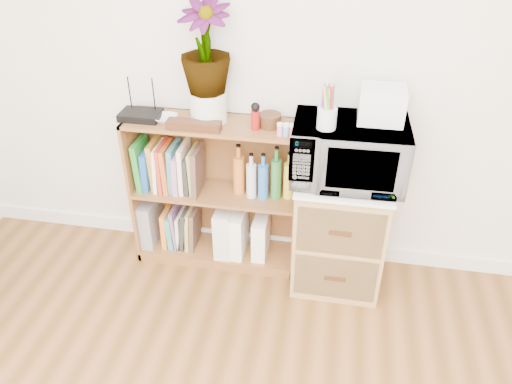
# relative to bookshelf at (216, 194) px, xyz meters

# --- Properties ---
(skirting_board) EXTENTS (4.00, 0.02, 0.10)m
(skirting_board) POSITION_rel_bookshelf_xyz_m (0.35, 0.14, -0.42)
(skirting_board) COLOR white
(skirting_board) RESTS_ON ground
(bookshelf) EXTENTS (1.00, 0.30, 0.95)m
(bookshelf) POSITION_rel_bookshelf_xyz_m (0.00, 0.00, 0.00)
(bookshelf) COLOR brown
(bookshelf) RESTS_ON ground
(wicker_unit) EXTENTS (0.50, 0.45, 0.70)m
(wicker_unit) POSITION_rel_bookshelf_xyz_m (0.75, -0.08, -0.12)
(wicker_unit) COLOR #9E7542
(wicker_unit) RESTS_ON ground
(microwave) EXTENTS (0.60, 0.41, 0.33)m
(microwave) POSITION_rel_bookshelf_xyz_m (0.75, -0.08, 0.41)
(microwave) COLOR silver
(microwave) RESTS_ON wicker_unit
(pen_cup) EXTENTS (0.10, 0.10, 0.11)m
(pen_cup) POSITION_rel_bookshelf_xyz_m (0.63, -0.16, 0.62)
(pen_cup) COLOR silver
(pen_cup) RESTS_ON microwave
(small_appliance) EXTENTS (0.22, 0.19, 0.18)m
(small_appliance) POSITION_rel_bookshelf_xyz_m (0.89, -0.03, 0.66)
(small_appliance) COLOR white
(small_appliance) RESTS_ON microwave
(router) EXTENTS (0.22, 0.15, 0.04)m
(router) POSITION_rel_bookshelf_xyz_m (-0.41, -0.02, 0.50)
(router) COLOR black
(router) RESTS_ON bookshelf
(white_bowl) EXTENTS (0.13, 0.13, 0.03)m
(white_bowl) POSITION_rel_bookshelf_xyz_m (-0.26, -0.03, 0.49)
(white_bowl) COLOR silver
(white_bowl) RESTS_ON bookshelf
(plant_pot) EXTENTS (0.20, 0.20, 0.17)m
(plant_pot) POSITION_rel_bookshelf_xyz_m (-0.02, 0.02, 0.56)
(plant_pot) COLOR silver
(plant_pot) RESTS_ON bookshelf
(potted_plant) EXTENTS (0.27, 0.27, 0.48)m
(potted_plant) POSITION_rel_bookshelf_xyz_m (-0.02, 0.02, 0.89)
(potted_plant) COLOR #34702C
(potted_plant) RESTS_ON plant_pot
(trinket_box) EXTENTS (0.30, 0.07, 0.05)m
(trinket_box) POSITION_rel_bookshelf_xyz_m (-0.08, -0.10, 0.50)
(trinket_box) COLOR #361F0E
(trinket_box) RESTS_ON bookshelf
(kokeshi_doll) EXTENTS (0.05, 0.05, 0.11)m
(kokeshi_doll) POSITION_rel_bookshelf_xyz_m (0.25, -0.04, 0.53)
(kokeshi_doll) COLOR maroon
(kokeshi_doll) RESTS_ON bookshelf
(wooden_bowl) EXTENTS (0.12, 0.12, 0.07)m
(wooden_bowl) POSITION_rel_bookshelf_xyz_m (0.32, 0.01, 0.51)
(wooden_bowl) COLOR #341A0E
(wooden_bowl) RESTS_ON bookshelf
(paint_jars) EXTENTS (0.12, 0.04, 0.06)m
(paint_jars) POSITION_rel_bookshelf_xyz_m (0.42, -0.09, 0.51)
(paint_jars) COLOR pink
(paint_jars) RESTS_ON bookshelf
(file_box) EXTENTS (0.09, 0.24, 0.30)m
(file_box) POSITION_rel_bookshelf_xyz_m (-0.45, 0.00, -0.25)
(file_box) COLOR gray
(file_box) RESTS_ON bookshelf
(magazine_holder_left) EXTENTS (0.10, 0.25, 0.32)m
(magazine_holder_left) POSITION_rel_bookshelf_xyz_m (0.05, -0.01, -0.25)
(magazine_holder_left) COLOR silver
(magazine_holder_left) RESTS_ON bookshelf
(magazine_holder_mid) EXTENTS (0.09, 0.24, 0.30)m
(magazine_holder_mid) POSITION_rel_bookshelf_xyz_m (0.13, -0.01, -0.26)
(magazine_holder_mid) COLOR white
(magazine_holder_mid) RESTS_ON bookshelf
(magazine_holder_right) EXTENTS (0.09, 0.22, 0.27)m
(magazine_holder_right) POSITION_rel_bookshelf_xyz_m (0.28, -0.01, -0.27)
(magazine_holder_right) COLOR white
(magazine_holder_right) RESTS_ON bookshelf
(cookbooks) EXTENTS (0.39, 0.20, 0.31)m
(cookbooks) POSITION_rel_bookshelf_xyz_m (-0.27, 0.00, 0.16)
(cookbooks) COLOR #228129
(cookbooks) RESTS_ON bookshelf
(liquor_bottles) EXTENTS (0.44, 0.07, 0.32)m
(liquor_bottles) POSITION_rel_bookshelf_xyz_m (0.33, 0.00, 0.17)
(liquor_bottles) COLOR #C36B24
(liquor_bottles) RESTS_ON bookshelf
(lower_books) EXTENTS (0.22, 0.19, 0.28)m
(lower_books) POSITION_rel_bookshelf_xyz_m (-0.24, 0.00, -0.27)
(lower_books) COLOR orange
(lower_books) RESTS_ON bookshelf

